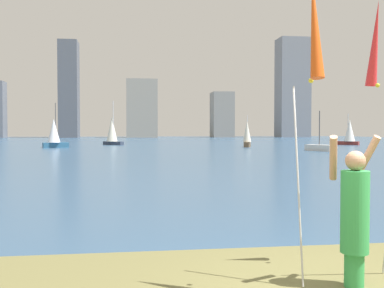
{
  "coord_description": "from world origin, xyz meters",
  "views": [
    {
      "loc": [
        -2.53,
        -4.93,
        1.96
      ],
      "look_at": [
        0.57,
        18.06,
        1.21
      ],
      "focal_mm": 42.13,
      "sensor_mm": 36.0,
      "label": 1
    }
  ],
  "objects_px": {
    "sailboat_7": "(54,133)",
    "sailboat_8": "(112,131)",
    "person": "(354,212)",
    "kite_flag_right": "(375,50)",
    "sailboat_3": "(349,132)",
    "sailboat_2": "(319,147)",
    "kite_flag_left": "(314,32)",
    "sailboat_4": "(247,135)"
  },
  "relations": [
    {
      "from": "kite_flag_left",
      "to": "sailboat_2",
      "type": "distance_m",
      "value": 37.37
    },
    {
      "from": "person",
      "to": "kite_flag_right",
      "type": "relative_size",
      "value": 0.51
    },
    {
      "from": "kite_flag_left",
      "to": "kite_flag_right",
      "type": "bearing_deg",
      "value": 35.41
    },
    {
      "from": "person",
      "to": "kite_flag_left",
      "type": "distance_m",
      "value": 2.26
    },
    {
      "from": "kite_flag_left",
      "to": "person",
      "type": "bearing_deg",
      "value": 19.48
    },
    {
      "from": "person",
      "to": "sailboat_2",
      "type": "distance_m",
      "value": 36.81
    },
    {
      "from": "sailboat_4",
      "to": "sailboat_7",
      "type": "distance_m",
      "value": 20.97
    },
    {
      "from": "sailboat_3",
      "to": "sailboat_8",
      "type": "distance_m",
      "value": 30.19
    },
    {
      "from": "person",
      "to": "sailboat_3",
      "type": "distance_m",
      "value": 54.64
    },
    {
      "from": "sailboat_3",
      "to": "sailboat_8",
      "type": "relative_size",
      "value": 0.72
    },
    {
      "from": "kite_flag_left",
      "to": "sailboat_4",
      "type": "relative_size",
      "value": 1.07
    },
    {
      "from": "kite_flag_right",
      "to": "sailboat_7",
      "type": "relative_size",
      "value": 0.78
    },
    {
      "from": "kite_flag_right",
      "to": "sailboat_7",
      "type": "distance_m",
      "value": 45.52
    },
    {
      "from": "kite_flag_right",
      "to": "sailboat_8",
      "type": "relative_size",
      "value": 0.67
    },
    {
      "from": "kite_flag_right",
      "to": "sailboat_2",
      "type": "height_order",
      "value": "kite_flag_right"
    },
    {
      "from": "kite_flag_left",
      "to": "kite_flag_right",
      "type": "height_order",
      "value": "kite_flag_left"
    },
    {
      "from": "kite_flag_left",
      "to": "sailboat_2",
      "type": "xyz_separation_m",
      "value": [
        14.93,
        34.14,
        -2.77
      ]
    },
    {
      "from": "sailboat_3",
      "to": "sailboat_4",
      "type": "bearing_deg",
      "value": -159.55
    },
    {
      "from": "sailboat_7",
      "to": "sailboat_8",
      "type": "distance_m",
      "value": 10.12
    },
    {
      "from": "kite_flag_left",
      "to": "sailboat_7",
      "type": "height_order",
      "value": "sailboat_7"
    },
    {
      "from": "sailboat_7",
      "to": "sailboat_8",
      "type": "xyz_separation_m",
      "value": [
        5.8,
        8.29,
        0.25
      ]
    },
    {
      "from": "person",
      "to": "kite_flag_left",
      "type": "relative_size",
      "value": 0.5
    },
    {
      "from": "sailboat_4",
      "to": "sailboat_7",
      "type": "bearing_deg",
      "value": 176.03
    },
    {
      "from": "person",
      "to": "sailboat_2",
      "type": "bearing_deg",
      "value": 61.98
    },
    {
      "from": "sailboat_8",
      "to": "kite_flag_left",
      "type": "bearing_deg",
      "value": -85.13
    },
    {
      "from": "person",
      "to": "kite_flag_right",
      "type": "xyz_separation_m",
      "value": [
        0.65,
        0.69,
        2.14
      ]
    },
    {
      "from": "sailboat_2",
      "to": "sailboat_4",
      "type": "xyz_separation_m",
      "value": [
        -4.35,
        9.3,
        1.08
      ]
    },
    {
      "from": "sailboat_2",
      "to": "sailboat_7",
      "type": "distance_m",
      "value": 27.48
    },
    {
      "from": "kite_flag_left",
      "to": "sailboat_8",
      "type": "xyz_separation_m",
      "value": [
        -4.53,
        53.19,
        -1.31
      ]
    },
    {
      "from": "sailboat_3",
      "to": "sailboat_8",
      "type": "xyz_separation_m",
      "value": [
        -29.89,
        4.23,
        0.16
      ]
    },
    {
      "from": "sailboat_2",
      "to": "sailboat_3",
      "type": "bearing_deg",
      "value": 54.84
    },
    {
      "from": "kite_flag_left",
      "to": "sailboat_3",
      "type": "height_order",
      "value": "sailboat_3"
    },
    {
      "from": "kite_flag_right",
      "to": "sailboat_3",
      "type": "bearing_deg",
      "value": 63.39
    },
    {
      "from": "person",
      "to": "sailboat_7",
      "type": "distance_m",
      "value": 46.0
    },
    {
      "from": "sailboat_3",
      "to": "sailboat_7",
      "type": "distance_m",
      "value": 35.93
    },
    {
      "from": "kite_flag_left",
      "to": "sailboat_8",
      "type": "relative_size",
      "value": 0.68
    },
    {
      "from": "sailboat_4",
      "to": "sailboat_3",
      "type": "bearing_deg",
      "value": 20.45
    },
    {
      "from": "person",
      "to": "kite_flag_right",
      "type": "distance_m",
      "value": 2.34
    },
    {
      "from": "person",
      "to": "sailboat_2",
      "type": "xyz_separation_m",
      "value": [
        14.28,
        33.92,
        -0.62
      ]
    },
    {
      "from": "person",
      "to": "sailboat_8",
      "type": "distance_m",
      "value": 53.22
    },
    {
      "from": "sailboat_8",
      "to": "sailboat_3",
      "type": "bearing_deg",
      "value": -8.06
    },
    {
      "from": "sailboat_2",
      "to": "sailboat_4",
      "type": "height_order",
      "value": "sailboat_2"
    }
  ]
}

